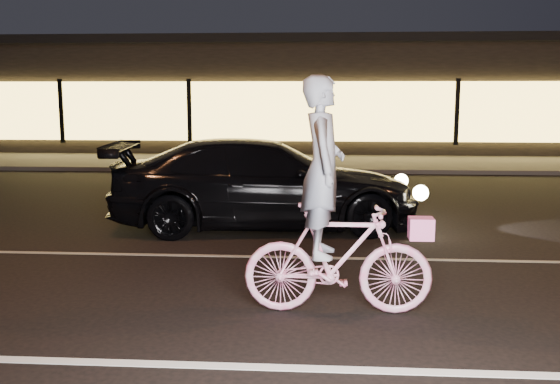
{
  "coord_description": "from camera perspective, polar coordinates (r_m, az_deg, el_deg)",
  "views": [
    {
      "loc": [
        0.06,
        -6.38,
        2.28
      ],
      "look_at": [
        -0.42,
        0.6,
        1.15
      ],
      "focal_mm": 40.0,
      "sensor_mm": 36.0,
      "label": 1
    }
  ],
  "objects": [
    {
      "name": "ground",
      "position": [
        6.77,
        3.24,
        -10.49
      ],
      "size": [
        90.0,
        90.0,
        0.0
      ],
      "primitive_type": "plane",
      "color": "black",
      "rests_on": "ground"
    },
    {
      "name": "lane_stripe_near",
      "position": [
        5.38,
        3.04,
        -15.83
      ],
      "size": [
        60.0,
        0.12,
        0.01
      ],
      "primitive_type": "cube",
      "color": "silver",
      "rests_on": "ground"
    },
    {
      "name": "lane_stripe_far",
      "position": [
        8.68,
        3.41,
        -6.01
      ],
      "size": [
        60.0,
        0.1,
        0.01
      ],
      "primitive_type": "cube",
      "color": "gray",
      "rests_on": "ground"
    },
    {
      "name": "sidewalk",
      "position": [
        19.5,
        3.72,
        2.65
      ],
      "size": [
        30.0,
        4.0,
        0.12
      ],
      "primitive_type": "cube",
      "color": "#383533",
      "rests_on": "ground"
    },
    {
      "name": "storefront",
      "position": [
        25.34,
        3.83,
        8.89
      ],
      "size": [
        25.4,
        8.42,
        4.2
      ],
      "color": "black",
      "rests_on": "ground"
    },
    {
      "name": "cyclist",
      "position": [
        6.39,
        4.95,
        -3.6
      ],
      "size": [
        1.94,
        0.67,
        2.44
      ],
      "rotation": [
        0.0,
        0.0,
        1.57
      ],
      "color": "#FF4793",
      "rests_on": "ground"
    },
    {
      "name": "sedan",
      "position": [
        10.48,
        -1.37,
        0.78
      ],
      "size": [
        5.32,
        2.61,
        1.49
      ],
      "rotation": [
        0.0,
        0.0,
        1.67
      ],
      "color": "black",
      "rests_on": "ground"
    }
  ]
}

